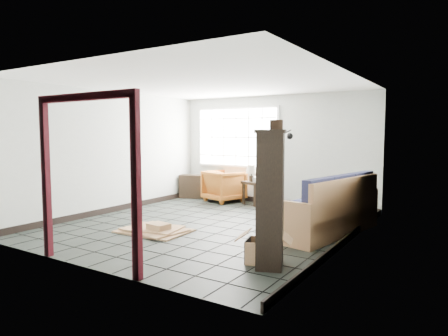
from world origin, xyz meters
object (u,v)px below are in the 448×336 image
Objects in this scene: side_table at (256,185)px; tall_shelf at (270,198)px; armchair at (224,184)px; futon_sofa at (328,212)px.

side_table is 0.37× the size of tall_shelf.
futon_sofa is at bearing 170.15° from armchair.
futon_sofa is 2.13m from tall_shelf.
tall_shelf is (3.10, -3.82, 0.46)m from armchair.
armchair is at bearing 107.69° from tall_shelf.
side_table is 4.50m from tall_shelf.
futon_sofa is 2.81× the size of armchair.
futon_sofa is 3.65m from armchair.
side_table is (-2.35, 1.81, 0.09)m from futon_sofa.
futon_sofa is 2.97m from side_table.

